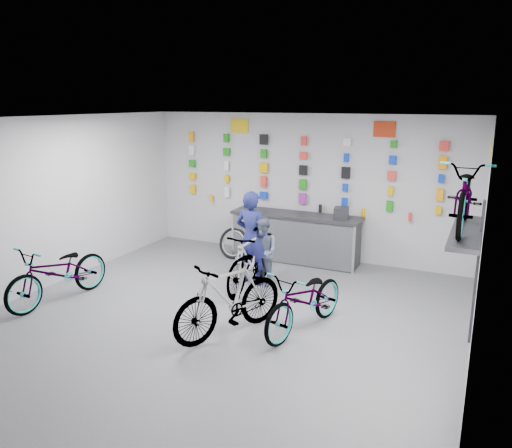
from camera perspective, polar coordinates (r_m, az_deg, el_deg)
The scene contains 20 objects.
floor at distance 7.50m, azimuth -5.46°, elevation -11.82°, with size 8.00×8.00×0.00m, color #4C4C51.
ceiling at distance 6.76m, azimuth -6.05°, elevation 11.74°, with size 8.00×8.00×0.00m, color white.
wall_back at distance 10.53m, azimuth 5.51°, elevation 4.31°, with size 7.00×7.00×0.00m, color #B1B1B3.
wall_left at distance 9.24m, azimuth -24.72°, elevation 1.73°, with size 8.00×8.00×0.00m, color #B1B1B3.
wall_right at distance 6.04m, azimuth 24.19°, elevation -4.17°, with size 8.00×8.00×0.00m, color #B1B1B3.
counter at distance 10.33m, azimuth 4.51°, elevation -1.62°, with size 2.70×0.66×1.00m.
merch_wall at distance 10.43m, azimuth 5.29°, elevation 5.92°, with size 5.56×0.08×1.57m.
wall_bracket at distance 7.21m, azimuth 23.08°, elevation -1.55°, with size 0.39×1.90×2.00m.
sign_left at distance 10.98m, azimuth -1.90°, elevation 11.16°, with size 0.42×0.02×0.30m, color yellow.
sign_right at distance 9.96m, azimuth 14.47°, elevation 10.45°, with size 0.42×0.02×0.30m, color #B82F13.
sign_side at distance 7.01m, azimuth 25.25°, elevation 7.71°, with size 0.02×0.40×0.30m, color yellow.
bike_left at distance 8.83m, azimuth -21.63°, elevation -5.18°, with size 0.67×1.93×1.01m, color gray.
bike_center at distance 7.09m, azimuth -3.06°, elevation -8.39°, with size 0.53×1.86×1.12m, color gray.
bike_right at distance 7.25m, azimuth 5.69°, elevation -8.63°, with size 0.63×1.81×0.95m, color gray.
bike_service at distance 8.75m, azimuth -0.64°, elevation -4.11°, with size 0.51×1.80×1.08m, color gray.
bike_wall at distance 7.09m, azimuth 22.90°, elevation 3.11°, with size 0.63×1.80×0.95m, color gray.
clerk at distance 8.96m, azimuth -0.52°, elevation -1.58°, with size 0.62×0.41×1.71m, color #171A50.
customer at distance 8.93m, azimuth 0.75°, elevation -3.16°, with size 0.61×0.47×1.25m, color #515A73.
spare_wheel at distance 10.55m, azimuth -2.59°, elevation -2.20°, with size 0.69×0.31×0.66m.
register at distance 9.91m, azimuth 9.72°, elevation 1.26°, with size 0.28×0.30×0.22m, color black.
Camera 1 is at (3.50, -5.78, 3.25)m, focal length 35.00 mm.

